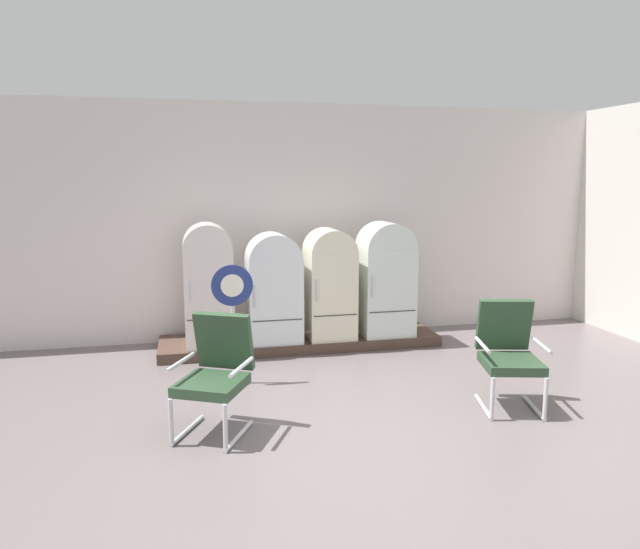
# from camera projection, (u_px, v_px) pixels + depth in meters

# --- Properties ---
(ground) EXTENTS (12.00, 10.00, 0.05)m
(ground) POSITION_uv_depth(u_px,v_px,m) (366.00, 445.00, 5.05)
(ground) COLOR #6A5F60
(back_wall) EXTENTS (11.76, 0.12, 3.26)m
(back_wall) POSITION_uv_depth(u_px,v_px,m) (291.00, 221.00, 8.30)
(back_wall) COLOR silver
(back_wall) RESTS_ON ground
(side_wall_right) EXTENTS (0.16, 2.20, 3.26)m
(side_wall_right) POSITION_uv_depth(u_px,v_px,m) (635.00, 224.00, 8.18)
(side_wall_right) COLOR silver
(side_wall_right) RESTS_ON ground
(display_plinth) EXTENTS (3.71, 0.95, 0.13)m
(display_plinth) POSITION_uv_depth(u_px,v_px,m) (300.00, 341.00, 7.94)
(display_plinth) COLOR #48342A
(display_plinth) RESTS_ON ground
(refrigerator_0) EXTENTS (0.60, 0.67, 1.55)m
(refrigerator_0) POSITION_uv_depth(u_px,v_px,m) (208.00, 281.00, 7.42)
(refrigerator_0) COLOR silver
(refrigerator_0) RESTS_ON display_plinth
(refrigerator_1) EXTENTS (0.69, 0.61, 1.41)m
(refrigerator_1) POSITION_uv_depth(u_px,v_px,m) (274.00, 285.00, 7.59)
(refrigerator_1) COLOR white
(refrigerator_1) RESTS_ON display_plinth
(refrigerator_2) EXTENTS (0.62, 0.67, 1.45)m
(refrigerator_2) POSITION_uv_depth(u_px,v_px,m) (330.00, 280.00, 7.78)
(refrigerator_2) COLOR beige
(refrigerator_2) RESTS_ON display_plinth
(refrigerator_3) EXTENTS (0.69, 0.64, 1.53)m
(refrigerator_3) POSITION_uv_depth(u_px,v_px,m) (386.00, 276.00, 7.93)
(refrigerator_3) COLOR silver
(refrigerator_3) RESTS_ON display_plinth
(armchair_left) EXTENTS (0.79, 0.86, 1.05)m
(armchair_left) POSITION_uv_depth(u_px,v_px,m) (216.00, 369.00, 5.19)
(armchair_left) COLOR silver
(armchair_left) RESTS_ON ground
(armchair_right) EXTENTS (0.71, 0.80, 1.05)m
(armchair_right) POSITION_uv_depth(u_px,v_px,m) (508.00, 350.00, 5.78)
(armchair_right) COLOR silver
(armchair_right) RESTS_ON ground
(sign_stand) EXTENTS (0.45, 0.32, 1.33)m
(sign_stand) POSITION_uv_depth(u_px,v_px,m) (233.00, 328.00, 6.38)
(sign_stand) COLOR #2D2D30
(sign_stand) RESTS_ON ground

